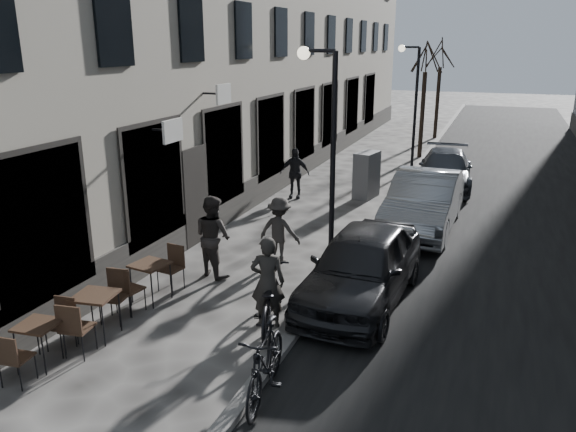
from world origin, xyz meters
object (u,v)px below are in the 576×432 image
Objects in this scene: streetlamp_near at (326,139)px; moped at (265,362)px; bistro_set_c at (151,278)px; pedestrian_far at (295,173)px; tree_near at (426,54)px; tree_far at (441,53)px; bistro_set_b at (97,311)px; streetlamp_far at (412,94)px; car_near at (362,266)px; car_mid at (424,202)px; pedestrian_mid at (280,230)px; car_far at (445,169)px; utility_cabinet at (367,175)px; pedestrian_near at (213,236)px; bicycle at (268,299)px; bistro_set_a at (40,340)px.

streetlamp_near is 5.57m from moped.
pedestrian_far is (-0.03, 8.72, 0.37)m from bistro_set_c.
tree_far is (0.00, 6.00, 0.00)m from tree_near.
bistro_set_b is (-3.02, -19.32, -4.15)m from tree_near.
pedestrian_far is (-2.93, -5.95, -2.29)m from streetlamp_far.
car_near is 5.29m from car_mid.
pedestrian_mid is at bearing -82.46° from pedestrian_far.
utility_cabinet is at bearing -138.88° from car_far.
pedestrian_far is (-1.71, 5.74, 0.06)m from pedestrian_mid.
bistro_set_c is 0.34× the size of car_mid.
tree_far reaches higher than car_mid.
utility_cabinet is 6.71m from pedestrian_mid.
car_near is at bearing 29.37° from bistro_set_c.
tree_far is 3.34× the size of bistro_set_c.
car_near is at bearing -86.10° from tree_near.
streetlamp_near reaches higher than pedestrian_near.
moped is at bearing -72.71° from utility_cabinet.
bistro_set_c is 1.07× the size of utility_cabinet.
pedestrian_mid is at bearing -95.95° from streetlamp_far.
streetlamp_near is at bearing 170.03° from pedestrian_mid.
streetlamp_near reaches higher than bicycle.
streetlamp_near is 3.84m from bicycle.
tree_far is at bearing 95.77° from car_near.
utility_cabinet is at bearing -92.86° from tree_far.
tree_near is at bearing 100.01° from car_mid.
pedestrian_near reaches higher than car_near.
car_near is 0.98× the size of car_far.
pedestrian_near is at bearing -156.78° from streetlamp_near.
utility_cabinet is at bearing 13.04° from pedestrian_far.
tree_near is at bearing 96.34° from utility_cabinet.
streetlamp_near reaches higher than car_near.
moped is at bearing 113.41° from pedestrian_mid.
bistro_set_b is at bearing -113.44° from car_far.
bicycle reaches higher than bistro_set_b.
bistro_set_a is at bearing -100.46° from streetlamp_far.
bicycle is 2.80m from pedestrian_near.
utility_cabinet reaches higher than car_near.
bicycle is at bearing -82.05° from pedestrian_far.
bistro_set_a is 15.67m from car_far.
car_mid reaches higher than bicycle.
bicycle reaches higher than bistro_set_c.
streetlamp_near is 2.91× the size of bistro_set_b.
streetlamp_far is at bearing 87.68° from bistro_set_c.
tree_far is 1.15× the size of car_mid.
streetlamp_near is at bearing -73.54° from utility_cabinet.
pedestrian_mid is at bearing -95.02° from tree_near.
tree_near reaches higher than bistro_set_a.
streetlamp_near reaches higher than utility_cabinet.
streetlamp_near is at bearing -111.76° from bicycle.
tree_far is 2.75× the size of bicycle.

